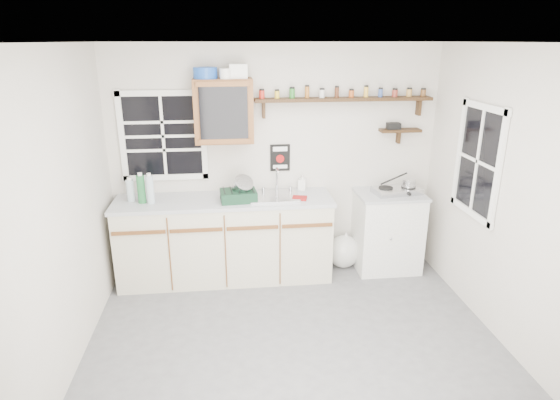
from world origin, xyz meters
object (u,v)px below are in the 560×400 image
Objects in this scene: dish_rack at (240,192)px; spice_shelf at (344,98)px; main_cabinet at (225,238)px; right_cabinet at (387,231)px; upper_cabinet at (224,111)px; hotplate at (397,190)px.

spice_shelf is at bearing 9.40° from dish_rack.
dish_rack is (0.17, -0.08, 0.55)m from main_cabinet.
upper_cabinet is (-1.80, 0.12, 1.37)m from right_cabinet.
spice_shelf reaches higher than hotplate.
upper_cabinet is at bearing 116.48° from dish_rack.
main_cabinet is 1.37m from upper_cabinet.
hotplate reaches higher than main_cabinet.
main_cabinet is 1.96m from hotplate.
main_cabinet reaches higher than right_cabinet.
dish_rack is 0.71× the size of hotplate.
hotplate is at bearing -2.16° from dish_rack.
right_cabinet is 2.26m from upper_cabinet.
spice_shelf is (1.27, 0.07, 0.10)m from upper_cabinet.
spice_shelf is (1.31, 0.21, 1.47)m from main_cabinet.
hotplate is (1.87, -0.14, -0.88)m from upper_cabinet.
dish_rack is at bearing -58.66° from upper_cabinet.
main_cabinet is at bearing -103.68° from upper_cabinet.
main_cabinet is at bearing 150.84° from dish_rack.
hotplate reaches higher than right_cabinet.
main_cabinet is 1.21× the size of spice_shelf.
hotplate is at bearing -16.51° from right_cabinet.
main_cabinet is 2.54× the size of right_cabinet.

